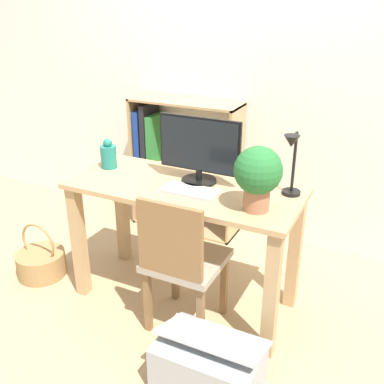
{
  "coord_description": "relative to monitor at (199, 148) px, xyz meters",
  "views": [
    {
      "loc": [
        1.06,
        -2.07,
        1.76
      ],
      "look_at": [
        0.0,
        0.1,
        0.69
      ],
      "focal_mm": 42.0,
      "sensor_mm": 36.0,
      "label": 1
    }
  ],
  "objects": [
    {
      "name": "chair",
      "position": [
        0.06,
        -0.35,
        -0.51
      ],
      "size": [
        0.4,
        0.4,
        0.83
      ],
      "rotation": [
        0.0,
        0.0,
        0.15
      ],
      "color": "#9E937F",
      "rests_on": "ground_plane"
    },
    {
      "name": "wall_back",
      "position": [
        -0.05,
        0.94,
        0.33
      ],
      "size": [
        8.0,
        0.05,
        2.6
      ],
      "color": "silver",
      "rests_on": "ground_plane"
    },
    {
      "name": "ground_plane",
      "position": [
        -0.05,
        -0.09,
        -0.97
      ],
      "size": [
        10.0,
        10.0,
        0.0
      ],
      "primitive_type": "plane",
      "color": "tan"
    },
    {
      "name": "potted_plant",
      "position": [
        0.41,
        -0.2,
        -0.01
      ],
      "size": [
        0.24,
        0.24,
        0.33
      ],
      "color": "#9E6647",
      "rests_on": "desk"
    },
    {
      "name": "desk_lamp",
      "position": [
        0.52,
        0.0,
        0.01
      ],
      "size": [
        0.1,
        0.19,
        0.36
      ],
      "color": "black",
      "rests_on": "desk"
    },
    {
      "name": "basket",
      "position": [
        -1.04,
        -0.29,
        -0.88
      ],
      "size": [
        0.32,
        0.32,
        0.39
      ],
      "color": "#997547",
      "rests_on": "ground_plane"
    },
    {
      "name": "vase",
      "position": [
        -0.6,
        -0.04,
        -0.12
      ],
      "size": [
        0.1,
        0.1,
        0.19
      ],
      "color": "#1E7266",
      "rests_on": "desk"
    },
    {
      "name": "desk",
      "position": [
        -0.05,
        -0.09,
        -0.37
      ],
      "size": [
        1.33,
        0.58,
        0.77
      ],
      "color": "tan",
      "rests_on": "ground_plane"
    },
    {
      "name": "storage_box",
      "position": [
        0.37,
        -0.66,
        -0.84
      ],
      "size": [
        0.51,
        0.37,
        0.31
      ],
      "color": "#999EA3",
      "rests_on": "ground_plane"
    },
    {
      "name": "monitor",
      "position": [
        0.0,
        0.0,
        0.0
      ],
      "size": [
        0.49,
        0.2,
        0.38
      ],
      "color": "black",
      "rests_on": "desk"
    },
    {
      "name": "bookshelf",
      "position": [
        -0.65,
        0.76,
        -0.49
      ],
      "size": [
        0.85,
        0.28,
        1.04
      ],
      "color": "tan",
      "rests_on": "ground_plane"
    },
    {
      "name": "keyboard",
      "position": [
        0.02,
        -0.15,
        -0.2
      ],
      "size": [
        0.32,
        0.15,
        0.02
      ],
      "color": "#B2B2B7",
      "rests_on": "desk"
    }
  ]
}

